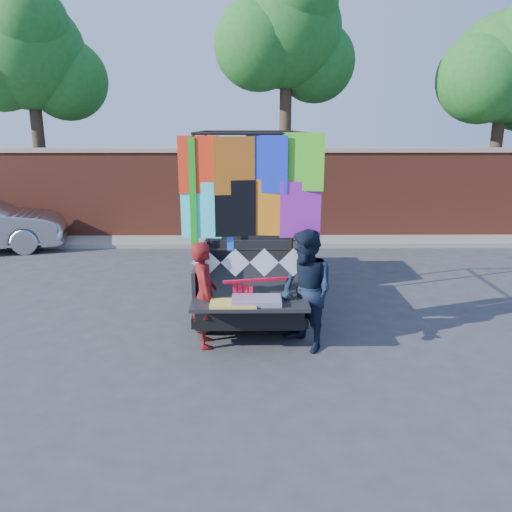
{
  "coord_description": "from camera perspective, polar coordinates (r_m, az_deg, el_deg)",
  "views": [
    {
      "loc": [
        -0.05,
        -7.41,
        3.26
      ],
      "look_at": [
        0.03,
        -0.05,
        1.31
      ],
      "focal_mm": 35.0,
      "sensor_mm": 36.0,
      "label": 1
    }
  ],
  "objects": [
    {
      "name": "tree_left",
      "position": [
        16.91,
        -24.48,
        19.89
      ],
      "size": [
        4.2,
        3.3,
        7.05
      ],
      "color": "#38281C",
      "rests_on": "ground"
    },
    {
      "name": "streamer_bundle",
      "position": [
        7.36,
        -0.93,
        -4.24
      ],
      "size": [
        0.94,
        0.23,
        0.66
      ],
      "color": "red",
      "rests_on": "ground"
    },
    {
      "name": "ground",
      "position": [
        8.1,
        -0.2,
        -8.92
      ],
      "size": [
        90.0,
        90.0,
        0.0
      ],
      "primitive_type": "plane",
      "color": "#38383A",
      "rests_on": "ground"
    },
    {
      "name": "tree_mid",
      "position": [
        15.76,
        3.62,
        23.71
      ],
      "size": [
        4.2,
        3.3,
        7.73
      ],
      "color": "#38281C",
      "rests_on": "ground"
    },
    {
      "name": "pickup_truck",
      "position": [
        9.83,
        -0.68,
        0.31
      ],
      "size": [
        2.0,
        5.02,
        3.16
      ],
      "color": "black",
      "rests_on": "ground"
    },
    {
      "name": "man",
      "position": [
        7.34,
        5.8,
        -3.97
      ],
      "size": [
        1.04,
        1.11,
        1.81
      ],
      "primitive_type": "imported",
      "rotation": [
        0.0,
        0.0,
        -1.02
      ],
      "color": "black",
      "rests_on": "ground"
    },
    {
      "name": "brick_wall",
      "position": [
        14.54,
        -0.4,
        7.19
      ],
      "size": [
        30.0,
        0.45,
        2.61
      ],
      "color": "brown",
      "rests_on": "ground"
    },
    {
      "name": "curb",
      "position": [
        14.08,
        -0.38,
        1.7
      ],
      "size": [
        30.0,
        1.2,
        0.12
      ],
      "primitive_type": "cube",
      "color": "gray",
      "rests_on": "ground"
    },
    {
      "name": "tree_right",
      "position": [
        17.34,
        26.74,
        18.28
      ],
      "size": [
        4.2,
        3.3,
        6.62
      ],
      "color": "#38281C",
      "rests_on": "ground"
    },
    {
      "name": "woman",
      "position": [
        7.48,
        -5.92,
        -4.43
      ],
      "size": [
        0.49,
        0.65,
        1.61
      ],
      "primitive_type": "imported",
      "rotation": [
        0.0,
        0.0,
        1.76
      ],
      "color": "maroon",
      "rests_on": "ground"
    }
  ]
}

